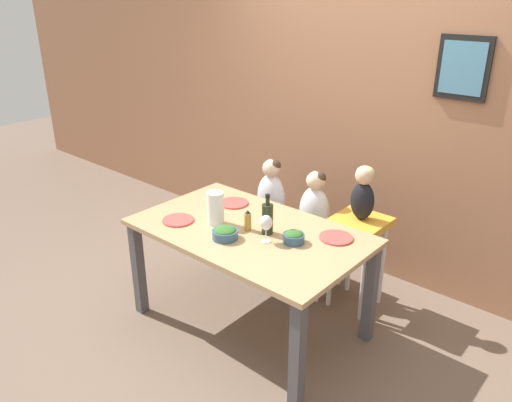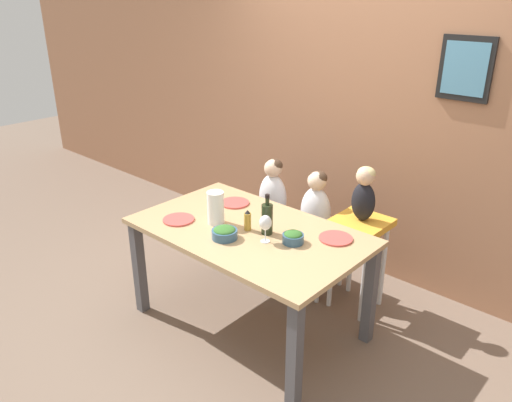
{
  "view_description": "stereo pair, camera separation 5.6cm",
  "coord_description": "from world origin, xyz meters",
  "px_view_note": "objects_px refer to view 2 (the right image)",
  "views": [
    {
      "loc": [
        1.97,
        -2.2,
        2.22
      ],
      "look_at": [
        0.0,
        0.07,
        0.94
      ],
      "focal_mm": 35.0,
      "sensor_mm": 36.0,
      "label": 1
    },
    {
      "loc": [
        2.01,
        -2.17,
        2.22
      ],
      "look_at": [
        0.0,
        0.07,
        0.94
      ],
      "focal_mm": 35.0,
      "sensor_mm": 36.0,
      "label": 2
    }
  ],
  "objects_px": {
    "wine_bottle": "(267,218)",
    "dinner_plate_front_left": "(179,220)",
    "person_baby_right": "(364,192)",
    "person_child_center": "(316,205)",
    "person_child_left": "(273,191)",
    "dinner_plate_back_left": "(235,203)",
    "chair_far_left": "(272,227)",
    "chair_far_center": "(314,243)",
    "chair_right_highchair": "(360,238)",
    "wine_glass_near": "(265,223)",
    "dinner_plate_back_right": "(336,238)",
    "paper_towel_roll": "(216,208)",
    "salad_bowl_large": "(225,233)",
    "salad_bowl_small": "(293,237)"
  },
  "relations": [
    {
      "from": "chair_far_left",
      "to": "dinner_plate_back_left",
      "type": "xyz_separation_m",
      "value": [
        0.02,
        -0.47,
        0.38
      ]
    },
    {
      "from": "paper_towel_roll",
      "to": "person_baby_right",
      "type": "bearing_deg",
      "value": 49.82
    },
    {
      "from": "wine_bottle",
      "to": "dinner_plate_back_left",
      "type": "distance_m",
      "value": 0.54
    },
    {
      "from": "person_child_left",
      "to": "dinner_plate_front_left",
      "type": "xyz_separation_m",
      "value": [
        -0.06,
        -0.93,
        0.05
      ]
    },
    {
      "from": "chair_far_center",
      "to": "chair_right_highchair",
      "type": "xyz_separation_m",
      "value": [
        0.4,
        0.0,
        0.18
      ]
    },
    {
      "from": "wine_bottle",
      "to": "dinner_plate_front_left",
      "type": "xyz_separation_m",
      "value": [
        -0.58,
        -0.26,
        -0.1
      ]
    },
    {
      "from": "chair_far_center",
      "to": "salad_bowl_large",
      "type": "xyz_separation_m",
      "value": [
        -0.07,
        -0.9,
        0.41
      ]
    },
    {
      "from": "person_child_center",
      "to": "dinner_plate_back_left",
      "type": "distance_m",
      "value": 0.62
    },
    {
      "from": "chair_right_highchair",
      "to": "wine_bottle",
      "type": "relative_size",
      "value": 2.62
    },
    {
      "from": "chair_far_center",
      "to": "dinner_plate_back_left",
      "type": "height_order",
      "value": "dinner_plate_back_left"
    },
    {
      "from": "chair_far_center",
      "to": "person_baby_right",
      "type": "distance_m",
      "value": 0.67
    },
    {
      "from": "chair_right_highchair",
      "to": "wine_glass_near",
      "type": "relative_size",
      "value": 3.98
    },
    {
      "from": "person_child_left",
      "to": "dinner_plate_back_left",
      "type": "bearing_deg",
      "value": -87.22
    },
    {
      "from": "chair_far_left",
      "to": "person_child_left",
      "type": "distance_m",
      "value": 0.32
    },
    {
      "from": "salad_bowl_large",
      "to": "dinner_plate_front_left",
      "type": "distance_m",
      "value": 0.43
    },
    {
      "from": "person_child_left",
      "to": "dinner_plate_back_left",
      "type": "relative_size",
      "value": 2.45
    },
    {
      "from": "chair_far_left",
      "to": "person_child_left",
      "type": "xyz_separation_m",
      "value": [
        0.0,
        0.0,
        0.32
      ]
    },
    {
      "from": "chair_far_center",
      "to": "dinner_plate_back_right",
      "type": "height_order",
      "value": "dinner_plate_back_right"
    },
    {
      "from": "wine_glass_near",
      "to": "dinner_plate_front_left",
      "type": "distance_m",
      "value": 0.68
    },
    {
      "from": "chair_far_center",
      "to": "dinner_plate_back_left",
      "type": "relative_size",
      "value": 2.11
    },
    {
      "from": "paper_towel_roll",
      "to": "wine_glass_near",
      "type": "distance_m",
      "value": 0.43
    },
    {
      "from": "wine_bottle",
      "to": "person_child_center",
      "type": "bearing_deg",
      "value": 97.6
    },
    {
      "from": "dinner_plate_back_left",
      "to": "person_baby_right",
      "type": "bearing_deg",
      "value": 30.3
    },
    {
      "from": "chair_far_left",
      "to": "person_child_center",
      "type": "relative_size",
      "value": 0.86
    },
    {
      "from": "person_child_left",
      "to": "wine_glass_near",
      "type": "distance_m",
      "value": 0.98
    },
    {
      "from": "dinner_plate_front_left",
      "to": "chair_right_highchair",
      "type": "bearing_deg",
      "value": 46.43
    },
    {
      "from": "chair_far_left",
      "to": "salad_bowl_large",
      "type": "height_order",
      "value": "salad_bowl_large"
    },
    {
      "from": "person_baby_right",
      "to": "person_child_center",
      "type": "bearing_deg",
      "value": -179.94
    },
    {
      "from": "person_child_left",
      "to": "salad_bowl_small",
      "type": "bearing_deg",
      "value": -42.53
    },
    {
      "from": "chair_far_left",
      "to": "wine_bottle",
      "type": "bearing_deg",
      "value": -52.48
    },
    {
      "from": "chair_far_center",
      "to": "wine_glass_near",
      "type": "distance_m",
      "value": 0.93
    },
    {
      "from": "wine_glass_near",
      "to": "dinner_plate_back_left",
      "type": "distance_m",
      "value": 0.65
    },
    {
      "from": "wine_bottle",
      "to": "dinner_plate_back_right",
      "type": "xyz_separation_m",
      "value": [
        0.38,
        0.23,
        -0.1
      ]
    },
    {
      "from": "wine_glass_near",
      "to": "salad_bowl_small",
      "type": "bearing_deg",
      "value": 36.6
    },
    {
      "from": "chair_far_left",
      "to": "salad_bowl_large",
      "type": "bearing_deg",
      "value": -68.26
    },
    {
      "from": "chair_right_highchair",
      "to": "dinner_plate_back_right",
      "type": "height_order",
      "value": "dinner_plate_back_right"
    },
    {
      "from": "wine_bottle",
      "to": "salad_bowl_large",
      "type": "bearing_deg",
      "value": -123.77
    },
    {
      "from": "wine_bottle",
      "to": "wine_glass_near",
      "type": "distance_m",
      "value": 0.12
    },
    {
      "from": "wine_bottle",
      "to": "dinner_plate_back_left",
      "type": "xyz_separation_m",
      "value": [
        -0.49,
        0.21,
        -0.1
      ]
    },
    {
      "from": "chair_far_left",
      "to": "salad_bowl_small",
      "type": "xyz_separation_m",
      "value": [
        0.72,
        -0.66,
        0.41
      ]
    },
    {
      "from": "chair_far_left",
      "to": "person_child_center",
      "type": "distance_m",
      "value": 0.54
    },
    {
      "from": "salad_bowl_large",
      "to": "salad_bowl_small",
      "type": "xyz_separation_m",
      "value": [
        0.36,
        0.24,
        -0.0
      ]
    },
    {
      "from": "person_baby_right",
      "to": "salad_bowl_small",
      "type": "height_order",
      "value": "person_baby_right"
    },
    {
      "from": "dinner_plate_front_left",
      "to": "salad_bowl_large",
      "type": "bearing_deg",
      "value": 3.39
    },
    {
      "from": "dinner_plate_back_left",
      "to": "salad_bowl_small",
      "type": "bearing_deg",
      "value": -15.66
    },
    {
      "from": "chair_far_left",
      "to": "wine_bottle",
      "type": "distance_m",
      "value": 0.97
    },
    {
      "from": "chair_right_highchair",
      "to": "person_baby_right",
      "type": "distance_m",
      "value": 0.36
    },
    {
      "from": "person_baby_right",
      "to": "wine_glass_near",
      "type": "height_order",
      "value": "person_baby_right"
    },
    {
      "from": "chair_far_center",
      "to": "wine_bottle",
      "type": "bearing_deg",
      "value": -82.39
    },
    {
      "from": "dinner_plate_back_right",
      "to": "chair_far_center",
      "type": "bearing_deg",
      "value": 136.56
    }
  ]
}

